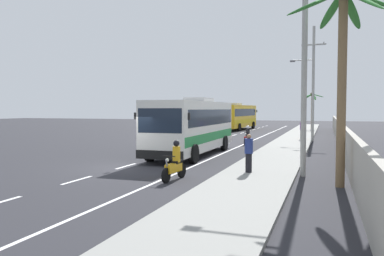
% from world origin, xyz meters
% --- Properties ---
extents(ground_plane, '(160.00, 160.00, 0.00)m').
position_xyz_m(ground_plane, '(0.00, 0.00, 0.00)').
color(ground_plane, '#28282D').
extents(sidewalk_kerb, '(3.20, 90.00, 0.14)m').
position_xyz_m(sidewalk_kerb, '(6.80, 10.00, 0.07)').
color(sidewalk_kerb, gray).
rests_on(sidewalk_kerb, ground).
extents(lane_markings, '(3.38, 71.14, 0.01)m').
position_xyz_m(lane_markings, '(2.03, 14.84, 0.00)').
color(lane_markings, white).
rests_on(lane_markings, ground).
extents(boundary_wall, '(0.24, 60.00, 1.87)m').
position_xyz_m(boundary_wall, '(10.60, 14.00, 0.93)').
color(boundary_wall, '#9E998E').
rests_on(boundary_wall, ground).
extents(coach_bus_foreground, '(3.08, 10.61, 3.64)m').
position_xyz_m(coach_bus_foreground, '(1.61, 6.04, 1.89)').
color(coach_bus_foreground, silver).
rests_on(coach_bus_foreground, ground).
extents(coach_bus_far_lane, '(3.52, 11.31, 3.67)m').
position_xyz_m(coach_bus_far_lane, '(-2.07, 35.48, 1.91)').
color(coach_bus_far_lane, gold).
rests_on(coach_bus_far_lane, ground).
extents(motorcycle_beside_bus, '(0.56, 1.96, 1.62)m').
position_xyz_m(motorcycle_beside_bus, '(3.75, -2.36, 0.66)').
color(motorcycle_beside_bus, black).
rests_on(motorcycle_beside_bus, ground).
extents(motorcycle_trailing, '(0.56, 1.96, 1.54)m').
position_xyz_m(motorcycle_trailing, '(3.50, 14.18, 0.63)').
color(motorcycle_trailing, black).
rests_on(motorcycle_trailing, ground).
extents(pedestrian_near_kerb, '(0.36, 0.36, 1.67)m').
position_xyz_m(pedestrian_near_kerb, '(6.40, -0.31, 1.01)').
color(pedestrian_near_kerb, black).
rests_on(pedestrian_near_kerb, sidewalk_kerb).
extents(pedestrian_midwalk, '(0.36, 0.36, 1.79)m').
position_xyz_m(pedestrian_midwalk, '(7.51, 19.16, 1.08)').
color(pedestrian_midwalk, black).
rests_on(pedestrian_midwalk, sidewalk_kerb).
extents(pedestrian_far_walk, '(0.36, 0.36, 1.63)m').
position_xyz_m(pedestrian_far_walk, '(7.54, 20.17, 0.99)').
color(pedestrian_far_walk, gold).
rests_on(pedestrian_far_walk, sidewalk_kerb).
extents(utility_pole_nearest, '(3.30, 0.24, 10.47)m').
position_xyz_m(utility_pole_nearest, '(8.57, 0.21, 5.54)').
color(utility_pole_nearest, '#9E9E99').
rests_on(utility_pole_nearest, ground).
extents(utility_pole_mid, '(3.08, 0.24, 10.20)m').
position_xyz_m(utility_pole_mid, '(8.36, 19.08, 5.37)').
color(utility_pole_mid, '#9E9E99').
rests_on(utility_pole_mid, ground).
extents(palm_nearest, '(2.83, 2.88, 5.16)m').
position_xyz_m(palm_nearest, '(7.72, 38.36, 3.83)').
color(palm_nearest, brown).
rests_on(palm_nearest, ground).
extents(palm_second, '(4.01, 3.72, 7.43)m').
position_xyz_m(palm_second, '(10.09, -1.65, 5.16)').
color(palm_second, brown).
rests_on(palm_second, ground).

